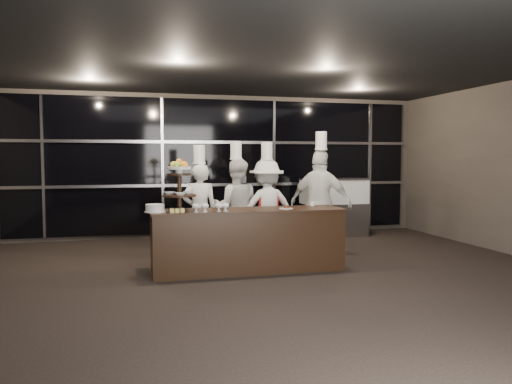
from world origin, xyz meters
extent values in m
plane|color=black|center=(0.00, 0.00, 0.00)|extent=(10.00, 10.00, 0.00)
plane|color=black|center=(0.00, 0.00, 3.00)|extent=(10.00, 10.00, 0.00)
plane|color=#473F38|center=(0.00, 5.00, 1.50)|extent=(9.00, 0.00, 9.00)
cube|color=black|center=(0.00, 4.94, 1.50)|extent=(8.60, 0.04, 2.80)
cube|color=#A5A5AA|center=(0.00, 4.89, 1.10)|extent=(8.60, 0.06, 0.06)
cube|color=#A5A5AA|center=(0.00, 4.89, 2.00)|extent=(8.60, 0.06, 0.06)
cube|color=#A5A5AA|center=(-3.50, 4.91, 1.50)|extent=(0.05, 0.05, 2.80)
cube|color=#A5A5AA|center=(-1.20, 4.91, 1.50)|extent=(0.05, 0.05, 2.80)
cube|color=#A5A5AA|center=(1.20, 4.91, 1.50)|extent=(0.05, 0.05, 2.80)
cube|color=#A5A5AA|center=(3.50, 4.91, 1.50)|extent=(0.05, 0.05, 2.80)
cube|color=black|center=(-0.19, 1.56, 0.45)|extent=(2.80, 0.70, 0.90)
cube|color=black|center=(-0.19, 1.56, 0.91)|extent=(2.84, 0.74, 0.03)
cylinder|color=black|center=(-1.19, 1.56, 0.94)|extent=(0.24, 0.24, 0.03)
cylinder|color=black|center=(-1.19, 1.56, 1.27)|extent=(0.06, 0.06, 0.70)
cylinder|color=black|center=(-1.19, 1.56, 1.14)|extent=(0.48, 0.48, 0.02)
cylinder|color=black|center=(-1.19, 1.56, 1.44)|extent=(0.34, 0.34, 0.02)
cylinder|color=white|center=(-1.19, 1.56, 1.48)|extent=(0.10, 0.10, 0.06)
cylinder|color=white|center=(-1.19, 1.56, 1.53)|extent=(0.34, 0.34, 0.04)
sphere|color=orange|center=(-1.11, 1.56, 1.58)|extent=(0.09, 0.09, 0.09)
sphere|color=#69A62A|center=(-1.15, 1.63, 1.58)|extent=(0.09, 0.09, 0.09)
sphere|color=orange|center=(-1.23, 1.63, 1.58)|extent=(0.09, 0.09, 0.09)
sphere|color=yellow|center=(-1.27, 1.56, 1.58)|extent=(0.09, 0.09, 0.09)
sphere|color=#80BC30|center=(-1.23, 1.49, 1.58)|extent=(0.09, 0.09, 0.09)
sphere|color=orange|center=(-1.15, 1.49, 1.58)|extent=(0.09, 0.09, 0.09)
sphere|color=orange|center=(-1.19, 1.56, 1.62)|extent=(0.09, 0.09, 0.09)
imported|color=white|center=(-1.32, 1.62, 1.17)|extent=(0.16, 0.16, 0.04)
imported|color=white|center=(-1.06, 1.62, 1.18)|extent=(0.15, 0.15, 0.05)
imported|color=white|center=(-1.19, 1.44, 1.17)|extent=(0.16, 0.16, 0.04)
cylinder|color=silver|center=(-0.99, 1.34, 0.93)|extent=(0.07, 0.07, 0.01)
cylinder|color=silver|center=(-0.99, 1.34, 0.96)|extent=(0.02, 0.02, 0.05)
ellipsoid|color=silver|center=(-0.99, 1.34, 1.01)|extent=(0.11, 0.11, 0.08)
ellipsoid|color=#09CF63|center=(-0.99, 1.34, 1.01)|extent=(0.08, 0.08, 0.05)
cylinder|color=silver|center=(-0.86, 1.34, 0.93)|extent=(0.07, 0.07, 0.01)
cylinder|color=silver|center=(-0.86, 1.34, 0.96)|extent=(0.02, 0.02, 0.05)
ellipsoid|color=silver|center=(-0.86, 1.34, 1.01)|extent=(0.11, 0.11, 0.08)
ellipsoid|color=red|center=(-0.86, 1.34, 1.01)|extent=(0.08, 0.08, 0.05)
cylinder|color=silver|center=(-0.67, 1.34, 0.93)|extent=(0.07, 0.07, 0.01)
cylinder|color=silver|center=(-0.67, 1.34, 0.96)|extent=(0.02, 0.02, 0.05)
ellipsoid|color=silver|center=(-0.67, 1.34, 1.01)|extent=(0.11, 0.11, 0.08)
ellipsoid|color=#FFEDAC|center=(-0.67, 1.34, 1.01)|extent=(0.08, 0.08, 0.05)
cylinder|color=silver|center=(-0.57, 1.34, 0.93)|extent=(0.07, 0.07, 0.01)
cylinder|color=silver|center=(-0.57, 1.34, 0.96)|extent=(0.02, 0.02, 0.05)
ellipsoid|color=silver|center=(-0.57, 1.34, 1.01)|extent=(0.11, 0.11, 0.08)
ellipsoid|color=#4C2618|center=(-0.57, 1.34, 1.01)|extent=(0.08, 0.08, 0.05)
cylinder|color=white|center=(-1.54, 1.51, 0.93)|extent=(0.30, 0.30, 0.01)
cylinder|color=white|center=(-1.54, 1.51, 0.98)|extent=(0.26, 0.26, 0.10)
cube|color=#E8D471|center=(-1.32, 1.36, 0.95)|extent=(0.06, 0.06, 0.05)
cube|color=#E8D471|center=(-1.25, 1.36, 0.95)|extent=(0.06, 0.06, 0.05)
cube|color=#E8D471|center=(-1.18, 1.36, 0.95)|extent=(0.06, 0.06, 0.05)
cube|color=#E8D471|center=(-1.32, 1.43, 0.95)|extent=(0.06, 0.06, 0.05)
cube|color=#E8D471|center=(-1.25, 1.43, 0.95)|extent=(0.06, 0.06, 0.05)
cube|color=#E8D471|center=(-1.18, 1.43, 0.95)|extent=(0.06, 0.06, 0.05)
cylinder|color=white|center=(0.36, 1.46, 0.93)|extent=(0.20, 0.20, 0.01)
cylinder|color=#4C2814|center=(0.36, 1.46, 0.95)|extent=(0.08, 0.08, 0.04)
cylinder|color=white|center=(0.91, 1.81, 0.96)|extent=(0.08, 0.08, 0.07)
cube|color=#A5A5AA|center=(2.35, 4.30, 0.35)|extent=(1.36, 0.58, 0.70)
cube|color=silver|center=(2.35, 4.30, 0.95)|extent=(1.36, 0.58, 0.50)
cube|color=#FFC67F|center=(2.35, 4.30, 0.95)|extent=(1.26, 0.49, 0.40)
cube|color=#A5A5AA|center=(2.35, 4.30, 1.22)|extent=(1.38, 0.60, 0.04)
imported|color=silver|center=(-0.77, 2.53, 0.79)|extent=(0.61, 0.43, 1.58)
cylinder|color=white|center=(-0.77, 2.53, 1.73)|extent=(0.19, 0.19, 0.30)
cylinder|color=white|center=(-0.77, 2.53, 1.59)|extent=(0.21, 0.21, 0.03)
imported|color=silver|center=(-0.11, 2.75, 0.83)|extent=(0.93, 0.81, 1.65)
cylinder|color=white|center=(-0.11, 2.75, 1.80)|extent=(0.19, 0.19, 0.30)
cylinder|color=white|center=(-0.11, 2.75, 1.66)|extent=(0.21, 0.21, 0.03)
imported|color=silver|center=(0.39, 2.61, 0.82)|extent=(1.09, 0.67, 1.64)
cylinder|color=white|center=(0.39, 2.61, 1.79)|extent=(0.19, 0.19, 0.30)
cylinder|color=white|center=(0.39, 2.61, 1.65)|extent=(0.21, 0.21, 0.03)
cube|color=#B30D0E|center=(0.39, 2.49, 0.82)|extent=(0.34, 0.03, 0.61)
imported|color=white|center=(1.24, 2.27, 0.90)|extent=(1.09, 1.03, 1.81)
cylinder|color=white|center=(1.24, 2.27, 1.96)|extent=(0.19, 0.19, 0.30)
cylinder|color=white|center=(1.24, 2.27, 1.81)|extent=(0.21, 0.21, 0.03)
camera|label=1|loc=(-1.90, -5.54, 1.68)|focal=35.00mm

